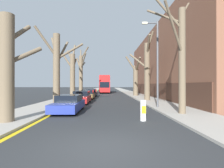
{
  "coord_description": "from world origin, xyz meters",
  "views": [
    {
      "loc": [
        0.18,
        -5.51,
        2.01
      ],
      "look_at": [
        0.96,
        33.42,
        2.2
      ],
      "focal_mm": 28.0,
      "sensor_mm": 36.0,
      "label": 1
    }
  ],
  "objects_px": {
    "street_tree_right_1": "(147,68)",
    "street_tree_left_2": "(72,73)",
    "street_tree_left_3": "(81,73)",
    "lamp_post": "(156,60)",
    "street_tree_left_1": "(57,66)",
    "street_tree_left_0": "(6,64)",
    "street_tree_right_0": "(181,54)",
    "double_decker_bus": "(105,83)",
    "street_tree_right_2": "(135,79)",
    "parked_car_0": "(69,104)",
    "parked_car_1": "(81,97)",
    "traffic_bollard": "(143,110)",
    "parked_car_3": "(91,93)",
    "parked_car_2": "(87,95)"
  },
  "relations": [
    {
      "from": "street_tree_right_0",
      "to": "parked_car_1",
      "type": "relative_size",
      "value": 1.89
    },
    {
      "from": "street_tree_right_1",
      "to": "parked_car_0",
      "type": "xyz_separation_m",
      "value": [
        -7.75,
        -8.54,
        -3.49
      ]
    },
    {
      "from": "street_tree_right_2",
      "to": "parked_car_2",
      "type": "bearing_deg",
      "value": -140.12
    },
    {
      "from": "street_tree_left_1",
      "to": "traffic_bollard",
      "type": "bearing_deg",
      "value": -46.86
    },
    {
      "from": "parked_car_1",
      "to": "street_tree_left_2",
      "type": "bearing_deg",
      "value": 110.29
    },
    {
      "from": "parked_car_0",
      "to": "street_tree_left_1",
      "type": "bearing_deg",
      "value": 117.24
    },
    {
      "from": "street_tree_left_0",
      "to": "traffic_bollard",
      "type": "relative_size",
      "value": 5.0
    },
    {
      "from": "street_tree_left_1",
      "to": "double_decker_bus",
      "type": "bearing_deg",
      "value": 81.19
    },
    {
      "from": "street_tree_left_3",
      "to": "lamp_post",
      "type": "height_order",
      "value": "street_tree_left_3"
    },
    {
      "from": "street_tree_right_1",
      "to": "parked_car_1",
      "type": "relative_size",
      "value": 1.89
    },
    {
      "from": "parked_car_3",
      "to": "street_tree_left_3",
      "type": "bearing_deg",
      "value": 138.53
    },
    {
      "from": "street_tree_left_1",
      "to": "double_decker_bus",
      "type": "distance_m",
      "value": 27.37
    },
    {
      "from": "street_tree_left_2",
      "to": "street_tree_left_3",
      "type": "height_order",
      "value": "street_tree_left_3"
    },
    {
      "from": "street_tree_left_0",
      "to": "street_tree_left_2",
      "type": "xyz_separation_m",
      "value": [
        0.02,
        16.3,
        0.66
      ]
    },
    {
      "from": "parked_car_0",
      "to": "parked_car_1",
      "type": "xyz_separation_m",
      "value": [
        0.0,
        6.08,
        0.03
      ]
    },
    {
      "from": "parked_car_3",
      "to": "traffic_bollard",
      "type": "xyz_separation_m",
      "value": [
        4.92,
        -20.67,
        -0.04
      ]
    },
    {
      "from": "street_tree_right_1",
      "to": "parked_car_2",
      "type": "relative_size",
      "value": 2.11
    },
    {
      "from": "street_tree_right_1",
      "to": "double_decker_bus",
      "type": "bearing_deg",
      "value": 104.1
    },
    {
      "from": "street_tree_left_2",
      "to": "street_tree_right_2",
      "type": "xyz_separation_m",
      "value": [
        10.11,
        5.71,
        -0.73
      ]
    },
    {
      "from": "street_tree_left_2",
      "to": "street_tree_right_1",
      "type": "distance_m",
      "value": 10.75
    },
    {
      "from": "parked_car_0",
      "to": "parked_car_2",
      "type": "bearing_deg",
      "value": 90.0
    },
    {
      "from": "street_tree_right_2",
      "to": "parked_car_0",
      "type": "distance_m",
      "value": 19.78
    },
    {
      "from": "parked_car_1",
      "to": "traffic_bollard",
      "type": "relative_size",
      "value": 3.84
    },
    {
      "from": "street_tree_left_3",
      "to": "street_tree_right_1",
      "type": "bearing_deg",
      "value": -47.06
    },
    {
      "from": "street_tree_right_1",
      "to": "traffic_bollard",
      "type": "height_order",
      "value": "street_tree_right_1"
    },
    {
      "from": "double_decker_bus",
      "to": "street_tree_left_1",
      "type": "bearing_deg",
      "value": -98.81
    },
    {
      "from": "street_tree_left_0",
      "to": "street_tree_right_0",
      "type": "xyz_separation_m",
      "value": [
        10.1,
        2.35,
        1.01
      ]
    },
    {
      "from": "street_tree_left_1",
      "to": "lamp_post",
      "type": "bearing_deg",
      "value": -15.27
    },
    {
      "from": "street_tree_right_0",
      "to": "parked_car_2",
      "type": "distance_m",
      "value": 15.65
    },
    {
      "from": "parked_car_2",
      "to": "traffic_bollard",
      "type": "height_order",
      "value": "parked_car_2"
    },
    {
      "from": "street_tree_right_2",
      "to": "parked_car_0",
      "type": "relative_size",
      "value": 1.57
    },
    {
      "from": "street_tree_right_0",
      "to": "street_tree_right_2",
      "type": "bearing_deg",
      "value": 89.93
    },
    {
      "from": "street_tree_left_2",
      "to": "parked_car_3",
      "type": "height_order",
      "value": "street_tree_left_2"
    },
    {
      "from": "parked_car_3",
      "to": "parked_car_0",
      "type": "bearing_deg",
      "value": -90.0
    },
    {
      "from": "street_tree_right_1",
      "to": "parked_car_2",
      "type": "xyz_separation_m",
      "value": [
        -7.75,
        2.97,
        -3.47
      ]
    },
    {
      "from": "street_tree_left_0",
      "to": "parked_car_0",
      "type": "xyz_separation_m",
      "value": [
        2.33,
        3.98,
        -2.46
      ]
    },
    {
      "from": "street_tree_left_0",
      "to": "lamp_post",
      "type": "bearing_deg",
      "value": 30.76
    },
    {
      "from": "double_decker_bus",
      "to": "parked_car_3",
      "type": "relative_size",
      "value": 2.41
    },
    {
      "from": "lamp_post",
      "to": "street_tree_left_2",
      "type": "bearing_deg",
      "value": 131.06
    },
    {
      "from": "street_tree_right_2",
      "to": "street_tree_left_3",
      "type": "bearing_deg",
      "value": 173.68
    },
    {
      "from": "street_tree_left_2",
      "to": "street_tree_right_2",
      "type": "height_order",
      "value": "street_tree_left_2"
    },
    {
      "from": "double_decker_bus",
      "to": "parked_car_2",
      "type": "height_order",
      "value": "double_decker_bus"
    },
    {
      "from": "street_tree_right_1",
      "to": "street_tree_left_2",
      "type": "bearing_deg",
      "value": 159.42
    },
    {
      "from": "street_tree_left_2",
      "to": "parked_car_0",
      "type": "relative_size",
      "value": 1.77
    },
    {
      "from": "lamp_post",
      "to": "traffic_bollard",
      "type": "xyz_separation_m",
      "value": [
        -2.12,
        -5.0,
        -3.58
      ]
    },
    {
      "from": "street_tree_left_3",
      "to": "parked_car_3",
      "type": "relative_size",
      "value": 2.01
    },
    {
      "from": "street_tree_left_3",
      "to": "double_decker_bus",
      "type": "xyz_separation_m",
      "value": [
        4.18,
        11.97,
        -1.84
      ]
    },
    {
      "from": "street_tree_right_2",
      "to": "double_decker_bus",
      "type": "xyz_separation_m",
      "value": [
        -5.72,
        13.07,
        -0.61
      ]
    },
    {
      "from": "double_decker_bus",
      "to": "parked_car_2",
      "type": "bearing_deg",
      "value": -96.07
    },
    {
      "from": "lamp_post",
      "to": "street_tree_right_0",
      "type": "bearing_deg",
      "value": -77.14
    }
  ]
}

